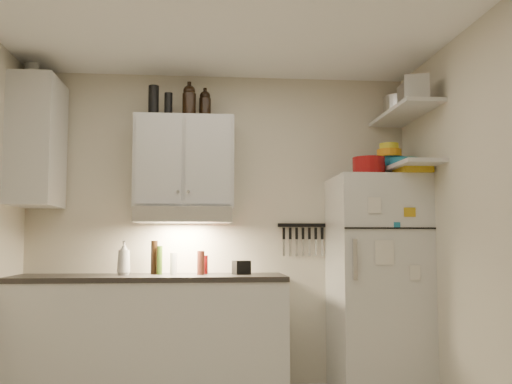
{
  "coord_description": "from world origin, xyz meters",
  "views": [
    {
      "loc": [
        -0.14,
        -3.33,
        1.18
      ],
      "look_at": [
        0.25,
        0.9,
        1.55
      ],
      "focal_mm": 40.0,
      "sensor_mm": 36.0,
      "label": 1
    }
  ],
  "objects": [
    {
      "name": "bowl_teal",
      "position": [
        1.42,
        1.25,
        1.83
      ],
      "size": [
        0.25,
        0.25,
        0.1
      ],
      "primitive_type": "cylinder",
      "color": "#1A6D8F",
      "rests_on": "shelf_lo"
    },
    {
      "name": "oil_bottle",
      "position": [
        -0.48,
        1.27,
        1.03
      ],
      "size": [
        0.05,
        0.05,
        0.23
      ],
      "primitive_type": "cylinder",
      "rotation": [
        0.0,
        0.0,
        0.23
      ],
      "color": "#385B16",
      "rests_on": "countertop"
    },
    {
      "name": "tin_a",
      "position": [
        1.52,
        0.99,
        2.32
      ],
      "size": [
        0.22,
        0.2,
        0.21
      ],
      "primitive_type": "cube",
      "rotation": [
        0.0,
        0.0,
        -0.05
      ],
      "color": "#AAAAAD",
      "rests_on": "shelf_hi"
    },
    {
      "name": "side_jar",
      "position": [
        -1.51,
        1.25,
        2.52
      ],
      "size": [
        0.14,
        0.14,
        0.15
      ],
      "primitive_type": "cylinder",
      "rotation": [
        0.0,
        0.0,
        0.3
      ],
      "color": "silver",
      "rests_on": "side_cabinet"
    },
    {
      "name": "base_cabinet",
      "position": [
        -0.55,
        1.2,
        0.44
      ],
      "size": [
        2.1,
        0.6,
        0.88
      ],
      "primitive_type": "cube",
      "color": "silver",
      "rests_on": "floor"
    },
    {
      "name": "thermos_b",
      "position": [
        -0.55,
        1.27,
        2.32
      ],
      "size": [
        0.08,
        0.08,
        0.24
      ],
      "primitive_type": "cylinder",
      "rotation": [
        0.0,
        0.0,
        0.01
      ],
      "color": "black",
      "rests_on": "upper_cabinet"
    },
    {
      "name": "shelf_hi",
      "position": [
        1.45,
        1.02,
        2.2
      ],
      "size": [
        0.3,
        0.95,
        0.03
      ],
      "primitive_type": "cube",
      "color": "silver",
      "rests_on": "right_wall"
    },
    {
      "name": "book_stack",
      "position": [
        1.47,
        0.92,
        1.75
      ],
      "size": [
        0.23,
        0.29,
        0.1
      ],
      "primitive_type": "cube",
      "rotation": [
        0.0,
        0.0,
        0.0
      ],
      "color": "gold",
      "rests_on": "fridge"
    },
    {
      "name": "plates",
      "position": [
        1.43,
        1.0,
        1.8
      ],
      "size": [
        0.31,
        0.31,
        0.06
      ],
      "primitive_type": "cylinder",
      "rotation": [
        0.0,
        0.0,
        0.41
      ],
      "color": "#1A6D8F",
      "rests_on": "shelf_lo"
    },
    {
      "name": "stock_pot",
      "position": [
        1.52,
        1.32,
        2.31
      ],
      "size": [
        0.3,
        0.3,
        0.2
      ],
      "primitive_type": "cylinder",
      "rotation": [
        0.0,
        0.0,
        0.1
      ],
      "color": "silver",
      "rests_on": "shelf_hi"
    },
    {
      "name": "range_hood",
      "position": [
        -0.3,
        1.27,
        1.39
      ],
      "size": [
        0.76,
        0.46,
        0.12
      ],
      "primitive_type": "cube",
      "color": "silver",
      "rests_on": "back_wall"
    },
    {
      "name": "red_jar",
      "position": [
        -0.14,
        1.33,
        0.99
      ],
      "size": [
        0.08,
        0.08,
        0.15
      ],
      "primitive_type": "cylinder",
      "rotation": [
        0.0,
        0.0,
        -0.09
      ],
      "color": "maroon",
      "rests_on": "countertop"
    },
    {
      "name": "vinegar_bottle",
      "position": [
        -0.53,
        1.31,
        1.05
      ],
      "size": [
        0.06,
        0.06,
        0.27
      ],
      "primitive_type": "cylinder",
      "rotation": [
        0.0,
        0.0,
        0.03
      ],
      "color": "black",
      "rests_on": "countertop"
    },
    {
      "name": "ceiling",
      "position": [
        0.0,
        0.0,
        2.61
      ],
      "size": [
        3.2,
        3.0,
        0.02
      ],
      "primitive_type": "cube",
      "color": "white",
      "rests_on": "ground"
    },
    {
      "name": "fridge",
      "position": [
        1.25,
        1.16,
        0.85
      ],
      "size": [
        0.7,
        0.68,
        1.7
      ],
      "primitive_type": "cube",
      "color": "silver",
      "rests_on": "floor"
    },
    {
      "name": "countertop",
      "position": [
        -0.55,
        1.2,
        0.9
      ],
      "size": [
        2.1,
        0.62,
        0.04
      ],
      "primitive_type": "cube",
      "color": "#2A2624",
      "rests_on": "base_cabinet"
    },
    {
      "name": "growler_a",
      "position": [
        -0.26,
        1.26,
        2.33
      ],
      "size": [
        0.12,
        0.12,
        0.26
      ],
      "primitive_type": null,
      "rotation": [
        0.0,
        0.0,
        -0.1
      ],
      "color": "black",
      "rests_on": "upper_cabinet"
    },
    {
      "name": "thermos_a",
      "position": [
        -0.43,
        1.28,
        2.29
      ],
      "size": [
        0.08,
        0.08,
        0.19
      ],
      "primitive_type": "cylinder",
      "rotation": [
        0.0,
        0.0,
        0.3
      ],
      "color": "black",
      "rests_on": "upper_cabinet"
    },
    {
      "name": "bowl_yellow",
      "position": [
        1.38,
        1.2,
        1.96
      ],
      "size": [
        0.16,
        0.16,
        0.05
      ],
      "primitive_type": "cylinder",
      "color": "yellow",
      "rests_on": "bowl_orange"
    },
    {
      "name": "growler_b",
      "position": [
        -0.14,
        1.34,
        2.32
      ],
      "size": [
        0.13,
        0.13,
        0.23
      ],
      "primitive_type": null,
      "rotation": [
        0.0,
        0.0,
        -0.4
      ],
      "color": "black",
      "rests_on": "upper_cabinet"
    },
    {
      "name": "tin_b",
      "position": [
        1.42,
        0.66,
        2.3
      ],
      "size": [
        0.22,
        0.22,
        0.18
      ],
      "primitive_type": "cube",
      "rotation": [
        0.0,
        0.0,
        -0.31
      ],
      "color": "#AAAAAD",
      "rests_on": "shelf_hi"
    },
    {
      "name": "spice_jar",
      "position": [
        1.33,
        1.15,
        1.75
      ],
      "size": [
        0.06,
        0.06,
        0.09
      ],
      "primitive_type": "cylinder",
      "rotation": [
        0.0,
        0.0,
        0.02
      ],
      "color": "silver",
      "rests_on": "fridge"
    },
    {
      "name": "knife_strip",
      "position": [
        0.7,
        1.49,
        1.32
      ],
      "size": [
        0.42,
        0.02,
        0.03
      ],
      "primitive_type": "cube",
      "color": "black",
      "rests_on": "back_wall"
    },
    {
      "name": "caddy",
      "position": [
        0.16,
        1.23,
        0.97
      ],
      "size": [
        0.15,
        0.13,
        0.11
      ],
      "primitive_type": "cube",
      "rotation": [
        0.0,
        0.0,
        0.4
      ],
      "color": "black",
      "rests_on": "countertop"
    },
    {
      "name": "right_wall",
      "position": [
        1.61,
        0.0,
        1.3
      ],
      "size": [
        0.02,
        3.0,
        2.6
      ],
      "primitive_type": "cube",
      "color": "beige",
      "rests_on": "ground"
    },
    {
      "name": "pepper_mill",
      "position": [
        -0.16,
        1.21,
        1.01
      ],
      "size": [
        0.08,
        0.08,
        0.19
      ],
      "primitive_type": "cylinder",
      "rotation": [
        0.0,
        0.0,
        -0.41
      ],
      "color": "maroon",
      "rests_on": "countertop"
    },
    {
      "name": "side_cabinet",
      "position": [
        -1.44,
        1.2,
        1.95
      ],
      "size": [
        0.33,
        0.55,
        1.0
      ],
      "primitive_type": "cube",
      "color": "silver",
      "rests_on": "left_wall"
    },
    {
      "name": "dutch_oven",
      "position": [
        1.17,
        1.08,
        1.77
      ],
      "size": [
        0.27,
        0.27,
        0.15
      ],
      "primitive_type": "cylinder",
      "rotation": [
        0.0,
        0.0,
        0.05
      ],
      "color": "maroon",
      "rests_on": "fridge"
    },
    {
      "name": "bowl_orange",
      "position": [
        1.38,
        1.2,
        1.91
      ],
      "size": [
        0.2,
        0.2,
        0.06
      ],
      "primitive_type": "cylinder",
      "color": "orange",
      "rests_on": "bowl_teal"
    },
    {
      "name": "soap_bottle",
      "position": [
        -0.76,
        1.25,
        1.07
      ],
      "size": [
        0.15,
        0.15,
        0.3
      ],
      "primitive_type": "imported",
      "rotation": [
        0.0,
        0.0,
        0.4
      ],
      "color": "silver",
      "rests_on": "countertop"
    },
    {
      "name": "shelf_lo",
      "position": [
        1.45,
        1.02,
        1.76
      ],
      "size": [
        0.3,
        0.95,
        0.03
      ],
      "primitive_type": "cube",
      "color": "silver",
      "rests_on": "right_wall"
    },
    {
      "name": "upper_cabinet",
      "position": [
        -0.3,
        1.33,
        1.83
      ],
      "size": [
        0.8,
        0.33,
        0.75
      ],
      "primitive_type": "cube",
      "color": "silver",
      "rests_on": "back_wall"
    },
    {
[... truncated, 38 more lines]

